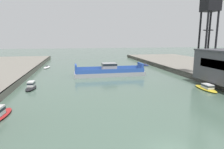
# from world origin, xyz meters

# --- Properties ---
(chain_ferry) EXTENTS (19.44, 6.00, 3.48)m
(chain_ferry) POSITION_xyz_m (1.03, 38.17, 1.07)
(chain_ferry) COLOR #939399
(chain_ferry) RESTS_ON ground
(moored_boat_near_right) EXTENTS (2.06, 5.81, 0.86)m
(moored_boat_near_right) POSITION_xyz_m (18.37, 56.35, 0.19)
(moored_boat_near_right) COLOR navy
(moored_boat_near_right) RESTS_ON ground
(moored_boat_mid_left) EXTENTS (2.45, 6.16, 0.93)m
(moored_boat_mid_left) POSITION_xyz_m (-18.08, 56.29, 0.23)
(moored_boat_mid_left) COLOR white
(moored_boat_mid_left) RESTS_ON ground
(moored_boat_mid_right) EXTENTS (2.05, 5.13, 1.57)m
(moored_boat_mid_right) POSITION_xyz_m (-17.33, 26.33, 0.58)
(moored_boat_mid_right) COLOR black
(moored_boat_mid_right) RESTS_ON ground
(moored_boat_far_left) EXTENTS (2.16, 6.49, 1.29)m
(moored_boat_far_left) POSITION_xyz_m (17.43, 18.79, 0.48)
(moored_boat_far_left) COLOR yellow
(moored_boat_far_left) RESTS_ON ground
(crane_tower) EXTENTS (3.35, 3.35, 18.21)m
(crane_tower) POSITION_xyz_m (22.46, 26.50, 15.71)
(crane_tower) COLOR black
(crane_tower) RESTS_ON quay_right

